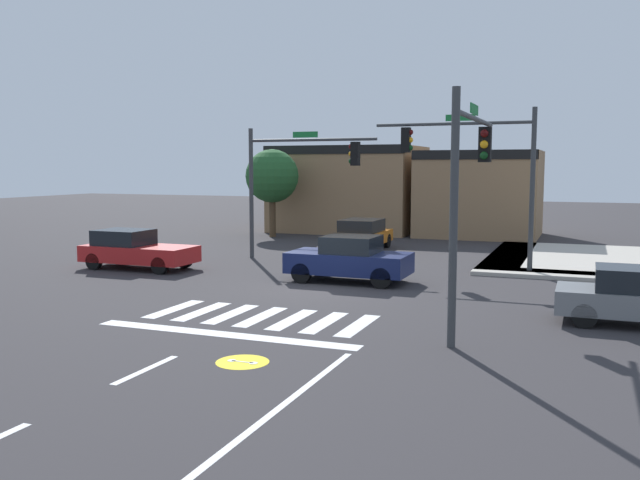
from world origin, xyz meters
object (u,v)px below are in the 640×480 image
(car_red, at_px, (135,250))
(traffic_signal_northwest, at_px, (297,169))
(traffic_signal_northeast, at_px, (474,160))
(traffic_signal_southeast, at_px, (470,169))
(car_orange, at_px, (361,234))
(car_navy, at_px, (350,259))
(roadside_tree, at_px, (272,176))

(car_red, bearing_deg, traffic_signal_northwest, 41.98)
(traffic_signal_northeast, bearing_deg, traffic_signal_southeast, 98.16)
(car_orange, xyz_separation_m, car_red, (-6.30, -8.70, -0.00))
(traffic_signal_northwest, bearing_deg, traffic_signal_northeast, -2.22)
(car_navy, bearing_deg, traffic_signal_southeast, -46.97)
(traffic_signal_northwest, distance_m, roadside_tree, 9.74)
(car_orange, bearing_deg, car_red, -35.89)
(traffic_signal_northeast, height_order, roadside_tree, traffic_signal_northeast)
(car_red, bearing_deg, roadside_tree, 90.97)
(traffic_signal_northeast, distance_m, traffic_signal_northwest, 7.31)
(car_navy, xyz_separation_m, car_red, (-8.66, -0.19, -0.05))
(car_navy, bearing_deg, traffic_signal_northeast, 48.05)
(car_orange, bearing_deg, car_navy, 15.52)
(car_navy, relative_size, roadside_tree, 0.84)
(car_navy, bearing_deg, roadside_tree, 125.38)
(traffic_signal_northeast, distance_m, traffic_signal_southeast, 9.19)
(traffic_signal_northeast, relative_size, car_red, 1.38)
(traffic_signal_northeast, bearing_deg, roadside_tree, -34.67)
(traffic_signal_northwest, bearing_deg, car_navy, -48.06)
(traffic_signal_northeast, distance_m, roadside_tree, 15.09)
(traffic_signal_northeast, xyz_separation_m, traffic_signal_southeast, (1.30, -9.09, -0.31))
(traffic_signal_northeast, xyz_separation_m, roadside_tree, (-12.40, 8.57, -0.80))
(car_navy, bearing_deg, traffic_signal_northwest, 131.94)
(traffic_signal_northwest, height_order, car_navy, traffic_signal_northwest)
(traffic_signal_southeast, height_order, traffic_signal_northwest, traffic_signal_southeast)
(traffic_signal_northwest, xyz_separation_m, car_orange, (1.41, 4.31, -3.07))
(traffic_signal_southeast, bearing_deg, traffic_signal_northwest, 42.54)
(traffic_signal_northwest, distance_m, car_navy, 6.41)
(roadside_tree, bearing_deg, car_red, -89.03)
(traffic_signal_northwest, bearing_deg, car_orange, 71.84)
(car_red, distance_m, roadside_tree, 12.96)
(traffic_signal_southeast, relative_size, car_orange, 1.29)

